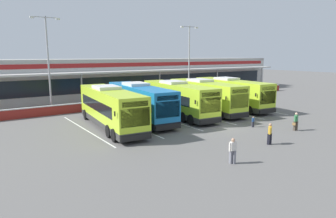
{
  "coord_description": "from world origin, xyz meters",
  "views": [
    {
      "loc": [
        -18.98,
        -19.34,
        6.55
      ],
      "look_at": [
        -3.5,
        3.0,
        1.6
      ],
      "focal_mm": 31.45,
      "sensor_mm": 36.0,
      "label": 1
    }
  ],
  "objects_px": {
    "coach_bus_centre": "(177,100)",
    "coach_bus_left_centre": "(140,103)",
    "pedestrian_child": "(253,121)",
    "lamp_post_west": "(48,58)",
    "lamp_post_centre": "(189,57)",
    "coach_bus_leftmost": "(110,108)",
    "coach_bus_right_centre": "(204,96)",
    "pedestrian_near_bin": "(270,133)",
    "coach_bus_rightmost": "(231,94)",
    "pedestrian_with_handbag": "(296,121)",
    "pedestrian_in_dark_coat": "(233,150)"
  },
  "relations": [
    {
      "from": "coach_bus_rightmost",
      "to": "pedestrian_with_handbag",
      "type": "relative_size",
      "value": 7.62
    },
    {
      "from": "coach_bus_right_centre",
      "to": "pedestrian_near_bin",
      "type": "bearing_deg",
      "value": -110.85
    },
    {
      "from": "coach_bus_leftmost",
      "to": "pedestrian_child",
      "type": "height_order",
      "value": "coach_bus_leftmost"
    },
    {
      "from": "coach_bus_leftmost",
      "to": "lamp_post_centre",
      "type": "xyz_separation_m",
      "value": [
        18.11,
        11.15,
        4.5
      ]
    },
    {
      "from": "pedestrian_child",
      "to": "lamp_post_west",
      "type": "relative_size",
      "value": 0.09
    },
    {
      "from": "pedestrian_child",
      "to": "coach_bus_leftmost",
      "type": "bearing_deg",
      "value": 145.75
    },
    {
      "from": "coach_bus_leftmost",
      "to": "pedestrian_with_handbag",
      "type": "relative_size",
      "value": 7.62
    },
    {
      "from": "coach_bus_right_centre",
      "to": "pedestrian_near_bin",
      "type": "height_order",
      "value": "coach_bus_right_centre"
    },
    {
      "from": "coach_bus_centre",
      "to": "pedestrian_in_dark_coat",
      "type": "height_order",
      "value": "coach_bus_centre"
    },
    {
      "from": "coach_bus_centre",
      "to": "lamp_post_centre",
      "type": "distance_m",
      "value": 14.88
    },
    {
      "from": "coach_bus_leftmost",
      "to": "pedestrian_near_bin",
      "type": "height_order",
      "value": "coach_bus_leftmost"
    },
    {
      "from": "pedestrian_near_bin",
      "to": "coach_bus_centre",
      "type": "bearing_deg",
      "value": 86.51
    },
    {
      "from": "coach_bus_right_centre",
      "to": "coach_bus_rightmost",
      "type": "relative_size",
      "value": 1.0
    },
    {
      "from": "coach_bus_leftmost",
      "to": "pedestrian_with_handbag",
      "type": "distance_m",
      "value": 16.64
    },
    {
      "from": "coach_bus_centre",
      "to": "coach_bus_left_centre",
      "type": "bearing_deg",
      "value": 174.66
    },
    {
      "from": "coach_bus_leftmost",
      "to": "pedestrian_child",
      "type": "bearing_deg",
      "value": -34.25
    },
    {
      "from": "coach_bus_centre",
      "to": "coach_bus_right_centre",
      "type": "bearing_deg",
      "value": 2.46
    },
    {
      "from": "coach_bus_left_centre",
      "to": "coach_bus_centre",
      "type": "xyz_separation_m",
      "value": [
        4.51,
        -0.42,
        0.0
      ]
    },
    {
      "from": "pedestrian_in_dark_coat",
      "to": "lamp_post_centre",
      "type": "height_order",
      "value": "lamp_post_centre"
    },
    {
      "from": "coach_bus_rightmost",
      "to": "pedestrian_near_bin",
      "type": "relative_size",
      "value": 7.62
    },
    {
      "from": "coach_bus_rightmost",
      "to": "lamp_post_centre",
      "type": "distance_m",
      "value": 11.13
    },
    {
      "from": "coach_bus_left_centre",
      "to": "pedestrian_in_dark_coat",
      "type": "bearing_deg",
      "value": -96.0
    },
    {
      "from": "lamp_post_west",
      "to": "lamp_post_centre",
      "type": "relative_size",
      "value": 1.0
    },
    {
      "from": "lamp_post_centre",
      "to": "coach_bus_left_centre",
      "type": "bearing_deg",
      "value": -145.49
    },
    {
      "from": "pedestrian_child",
      "to": "lamp_post_west",
      "type": "xyz_separation_m",
      "value": [
        -13.33,
        19.17,
        5.75
      ]
    },
    {
      "from": "pedestrian_child",
      "to": "pedestrian_near_bin",
      "type": "relative_size",
      "value": 0.62
    },
    {
      "from": "pedestrian_with_handbag",
      "to": "pedestrian_in_dark_coat",
      "type": "height_order",
      "value": "same"
    },
    {
      "from": "pedestrian_with_handbag",
      "to": "coach_bus_leftmost",
      "type": "bearing_deg",
      "value": 141.27
    },
    {
      "from": "coach_bus_left_centre",
      "to": "coach_bus_centre",
      "type": "relative_size",
      "value": 1.0
    },
    {
      "from": "lamp_post_centre",
      "to": "coach_bus_leftmost",
      "type": "bearing_deg",
      "value": -148.37
    },
    {
      "from": "pedestrian_near_bin",
      "to": "pedestrian_with_handbag",
      "type": "bearing_deg",
      "value": 13.46
    },
    {
      "from": "pedestrian_near_bin",
      "to": "lamp_post_west",
      "type": "height_order",
      "value": "lamp_post_west"
    },
    {
      "from": "coach_bus_rightmost",
      "to": "lamp_post_centre",
      "type": "xyz_separation_m",
      "value": [
        1.23,
        10.1,
        4.5
      ]
    },
    {
      "from": "coach_bus_centre",
      "to": "coach_bus_rightmost",
      "type": "relative_size",
      "value": 1.0
    },
    {
      "from": "coach_bus_centre",
      "to": "lamp_post_centre",
      "type": "height_order",
      "value": "lamp_post_centre"
    },
    {
      "from": "pedestrian_with_handbag",
      "to": "coach_bus_right_centre",
      "type": "bearing_deg",
      "value": 92.73
    },
    {
      "from": "coach_bus_left_centre",
      "to": "pedestrian_with_handbag",
      "type": "height_order",
      "value": "coach_bus_left_centre"
    },
    {
      "from": "pedestrian_with_handbag",
      "to": "coach_bus_centre",
      "type": "bearing_deg",
      "value": 112.34
    },
    {
      "from": "coach_bus_right_centre",
      "to": "lamp_post_west",
      "type": "height_order",
      "value": "lamp_post_west"
    },
    {
      "from": "pedestrian_in_dark_coat",
      "to": "lamp_post_west",
      "type": "height_order",
      "value": "lamp_post_west"
    },
    {
      "from": "coach_bus_centre",
      "to": "lamp_post_west",
      "type": "bearing_deg",
      "value": 134.75
    },
    {
      "from": "coach_bus_right_centre",
      "to": "pedestrian_child",
      "type": "relative_size",
      "value": 12.29
    },
    {
      "from": "coach_bus_centre",
      "to": "lamp_post_west",
      "type": "xyz_separation_m",
      "value": [
        -10.76,
        10.86,
        4.5
      ]
    },
    {
      "from": "coach_bus_centre",
      "to": "lamp_post_west",
      "type": "relative_size",
      "value": 1.12
    },
    {
      "from": "pedestrian_near_bin",
      "to": "lamp_post_west",
      "type": "distance_m",
      "value": 26.06
    },
    {
      "from": "pedestrian_in_dark_coat",
      "to": "pedestrian_with_handbag",
      "type": "bearing_deg",
      "value": 13.19
    },
    {
      "from": "coach_bus_left_centre",
      "to": "pedestrian_in_dark_coat",
      "type": "height_order",
      "value": "coach_bus_left_centre"
    },
    {
      "from": "pedestrian_in_dark_coat",
      "to": "lamp_post_west",
      "type": "relative_size",
      "value": 0.15
    },
    {
      "from": "coach_bus_right_centre",
      "to": "pedestrian_near_bin",
      "type": "xyz_separation_m",
      "value": [
        -4.86,
        -12.77,
        -0.91
      ]
    },
    {
      "from": "pedestrian_in_dark_coat",
      "to": "lamp_post_west",
      "type": "xyz_separation_m",
      "value": [
        -4.76,
        24.65,
        5.42
      ]
    }
  ]
}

